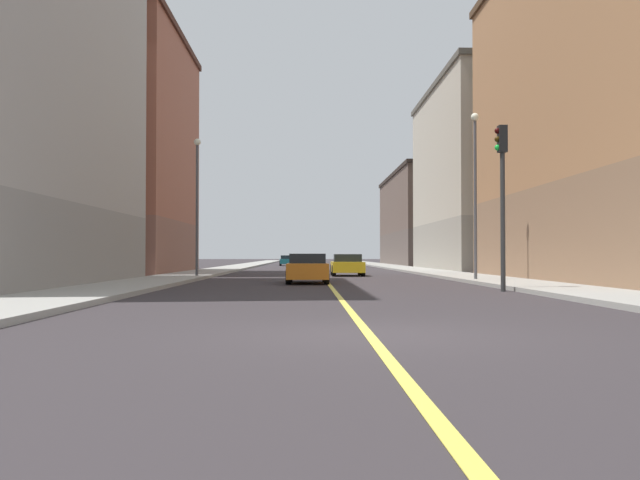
{
  "coord_description": "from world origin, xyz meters",
  "views": [
    {
      "loc": [
        -0.96,
        -10.58,
        1.21
      ],
      "look_at": [
        -0.15,
        28.74,
        2.07
      ],
      "focal_mm": 38.78,
      "sensor_mm": 36.0,
      "label": 1
    }
  ],
  "objects_px": {
    "traffic_light_left_near": "(502,183)",
    "building_left_mid": "(502,178)",
    "street_lamp_right_near": "(197,192)",
    "car_orange": "(307,269)",
    "car_yellow": "(347,265)",
    "building_left_far": "(439,220)",
    "street_lamp_left_near": "(475,179)",
    "car_teal": "(288,260)",
    "building_right_midblock": "(95,153)"
  },
  "relations": [
    {
      "from": "building_left_mid",
      "to": "traffic_light_left_near",
      "type": "distance_m",
      "value": 32.78
    },
    {
      "from": "traffic_light_left_near",
      "to": "car_teal",
      "type": "relative_size",
      "value": 1.32
    },
    {
      "from": "street_lamp_left_near",
      "to": "car_yellow",
      "type": "relative_size",
      "value": 1.8
    },
    {
      "from": "building_left_mid",
      "to": "traffic_light_left_near",
      "type": "height_order",
      "value": "building_left_mid"
    },
    {
      "from": "car_yellow",
      "to": "car_teal",
      "type": "bearing_deg",
      "value": 96.68
    },
    {
      "from": "building_right_midblock",
      "to": "traffic_light_left_near",
      "type": "distance_m",
      "value": 30.09
    },
    {
      "from": "street_lamp_left_near",
      "to": "car_orange",
      "type": "height_order",
      "value": "street_lamp_left_near"
    },
    {
      "from": "car_orange",
      "to": "car_teal",
      "type": "height_order",
      "value": "car_orange"
    },
    {
      "from": "building_left_mid",
      "to": "building_right_midblock",
      "type": "relative_size",
      "value": 1.3
    },
    {
      "from": "car_yellow",
      "to": "street_lamp_left_near",
      "type": "bearing_deg",
      "value": -62.29
    },
    {
      "from": "traffic_light_left_near",
      "to": "car_orange",
      "type": "height_order",
      "value": "traffic_light_left_near"
    },
    {
      "from": "building_left_far",
      "to": "traffic_light_left_near",
      "type": "distance_m",
      "value": 57.98
    },
    {
      "from": "street_lamp_left_near",
      "to": "car_teal",
      "type": "distance_m",
      "value": 49.32
    },
    {
      "from": "car_yellow",
      "to": "car_teal",
      "type": "xyz_separation_m",
      "value": [
        -4.5,
        38.42,
        -0.02
      ]
    },
    {
      "from": "building_left_far",
      "to": "car_teal",
      "type": "height_order",
      "value": "building_left_far"
    },
    {
      "from": "traffic_light_left_near",
      "to": "car_yellow",
      "type": "bearing_deg",
      "value": 103.23
    },
    {
      "from": "building_right_midblock",
      "to": "car_orange",
      "type": "height_order",
      "value": "building_right_midblock"
    },
    {
      "from": "building_right_midblock",
      "to": "building_left_mid",
      "type": "bearing_deg",
      "value": 17.81
    },
    {
      "from": "traffic_light_left_near",
      "to": "street_lamp_right_near",
      "type": "bearing_deg",
      "value": 133.09
    },
    {
      "from": "building_right_midblock",
      "to": "car_orange",
      "type": "xyz_separation_m",
      "value": [
        13.7,
        -14.94,
        -7.17
      ]
    },
    {
      "from": "traffic_light_left_near",
      "to": "car_yellow",
      "type": "relative_size",
      "value": 1.34
    },
    {
      "from": "traffic_light_left_near",
      "to": "car_yellow",
      "type": "xyz_separation_m",
      "value": [
        -4.12,
        17.53,
        -3.0
      ]
    },
    {
      "from": "building_left_far",
      "to": "car_teal",
      "type": "distance_m",
      "value": 18.3
    },
    {
      "from": "building_left_mid",
      "to": "car_yellow",
      "type": "bearing_deg",
      "value": -133.62
    },
    {
      "from": "building_left_far",
      "to": "car_teal",
      "type": "bearing_deg",
      "value": -175.79
    },
    {
      "from": "building_left_mid",
      "to": "car_teal",
      "type": "bearing_deg",
      "value": 125.57
    },
    {
      "from": "building_left_mid",
      "to": "building_left_far",
      "type": "xyz_separation_m",
      "value": [
        -0.0,
        25.95,
        -1.97
      ]
    },
    {
      "from": "building_left_far",
      "to": "street_lamp_left_near",
      "type": "relative_size",
      "value": 3.5
    },
    {
      "from": "street_lamp_left_near",
      "to": "car_teal",
      "type": "relative_size",
      "value": 1.77
    },
    {
      "from": "building_left_mid",
      "to": "car_orange",
      "type": "bearing_deg",
      "value": -122.47
    },
    {
      "from": "building_right_midblock",
      "to": "car_yellow",
      "type": "xyz_separation_m",
      "value": [
        16.05,
        -4.4,
        -7.18
      ]
    },
    {
      "from": "building_right_midblock",
      "to": "car_yellow",
      "type": "bearing_deg",
      "value": -15.32
    },
    {
      "from": "street_lamp_right_near",
      "to": "car_teal",
      "type": "relative_size",
      "value": 1.7
    },
    {
      "from": "car_yellow",
      "to": "traffic_light_left_near",
      "type": "bearing_deg",
      "value": -76.77
    },
    {
      "from": "building_left_mid",
      "to": "building_right_midblock",
      "type": "height_order",
      "value": "building_right_midblock"
    },
    {
      "from": "building_left_mid",
      "to": "car_orange",
      "type": "relative_size",
      "value": 4.71
    },
    {
      "from": "building_left_mid",
      "to": "car_teal",
      "type": "xyz_separation_m",
      "value": [
        -17.62,
        24.65,
        -6.71
      ]
    },
    {
      "from": "building_left_mid",
      "to": "car_orange",
      "type": "distance_m",
      "value": 29.59
    },
    {
      "from": "building_left_mid",
      "to": "street_lamp_right_near",
      "type": "bearing_deg",
      "value": -139.22
    },
    {
      "from": "traffic_light_left_near",
      "to": "car_teal",
      "type": "height_order",
      "value": "traffic_light_left_near"
    },
    {
      "from": "traffic_light_left_near",
      "to": "building_left_mid",
      "type": "bearing_deg",
      "value": 73.96
    },
    {
      "from": "building_left_far",
      "to": "traffic_light_left_near",
      "type": "xyz_separation_m",
      "value": [
        -9.0,
        -57.25,
        -1.72
      ]
    },
    {
      "from": "traffic_light_left_near",
      "to": "street_lamp_left_near",
      "type": "bearing_deg",
      "value": 82.52
    },
    {
      "from": "street_lamp_left_near",
      "to": "traffic_light_left_near",
      "type": "bearing_deg",
      "value": -97.48
    },
    {
      "from": "building_right_midblock",
      "to": "traffic_light_left_near",
      "type": "xyz_separation_m",
      "value": [
        20.17,
        -21.93,
        -4.18
      ]
    },
    {
      "from": "street_lamp_right_near",
      "to": "car_orange",
      "type": "distance_m",
      "value": 9.16
    },
    {
      "from": "street_lamp_left_near",
      "to": "car_yellow",
      "type": "bearing_deg",
      "value": 117.71
    },
    {
      "from": "building_right_midblock",
      "to": "street_lamp_right_near",
      "type": "bearing_deg",
      "value": -48.11
    },
    {
      "from": "street_lamp_left_near",
      "to": "street_lamp_right_near",
      "type": "distance_m",
      "value": 14.22
    },
    {
      "from": "car_orange",
      "to": "street_lamp_right_near",
      "type": "bearing_deg",
      "value": 133.42
    }
  ]
}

